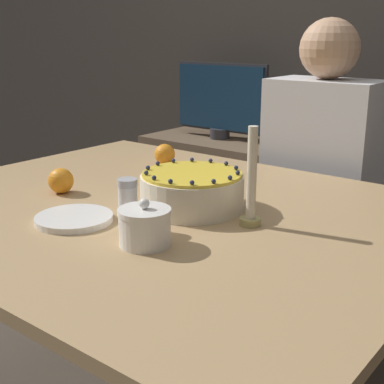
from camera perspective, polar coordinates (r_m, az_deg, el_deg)
The scene contains 12 objects.
wall_behind at distance 2.61m, azimuth 18.18°, elevation 18.42°, with size 8.00×0.05×2.60m.
dining_table at distance 1.51m, azimuth -3.74°, elevation -4.68°, with size 1.46×1.19×0.73m.
cake at distance 1.43m, azimuth 0.00°, elevation 0.15°, with size 0.28×0.28×0.11m.
sugar_bowl at distance 1.19m, azimuth -5.06°, elevation -3.69°, with size 0.12×0.12×0.11m.
sugar_shaker at distance 1.29m, azimuth -6.84°, elevation -1.26°, with size 0.05×0.05×0.12m.
plate_stack at distance 1.37m, azimuth -12.47°, elevation -2.78°, with size 0.19×0.19×0.02m.
candle at distance 1.30m, azimuth 6.35°, elevation 0.56°, with size 0.05×0.05×0.25m.
orange_fruit_0 at distance 1.62m, azimuth -13.81°, elevation 1.18°, with size 0.07×0.07×0.07m.
orange_fruit_1 at distance 1.92m, azimuth -2.92°, elevation 4.04°, with size 0.07×0.07×0.07m.
person_man_blue_shirt at distance 2.11m, azimuth 13.33°, elevation -1.57°, with size 0.40×0.34×1.24m.
side_cabinet at distance 2.81m, azimuth 2.87°, elevation -0.99°, with size 0.74×0.42×0.67m.
tv_monitor at distance 2.70m, azimuth 3.07°, elevation 9.81°, with size 0.52×0.10×0.37m.
Camera 1 is at (0.95, -1.03, 1.18)m, focal length 50.00 mm.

